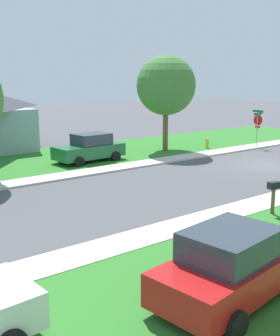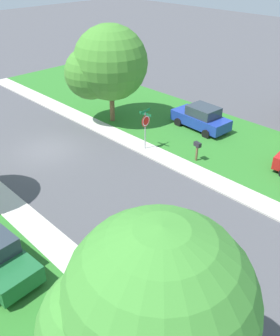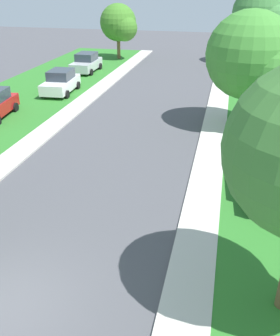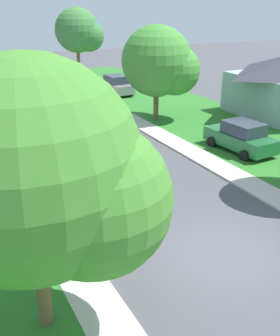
{
  "view_description": "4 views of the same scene",
  "coord_description": "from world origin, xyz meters",
  "px_view_note": "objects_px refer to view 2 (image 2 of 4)",
  "views": [
    {
      "loc": [
        -14.75,
        20.93,
        5.07
      ],
      "look_at": [
        -1.18,
        10.37,
        1.4
      ],
      "focal_mm": 45.33,
      "sensor_mm": 36.0,
      "label": 1
    },
    {
      "loc": [
        10.78,
        19.75,
        11.53
      ],
      "look_at": [
        -1.13,
        7.54,
        1.4
      ],
      "focal_mm": 40.18,
      "sensor_mm": 36.0,
      "label": 2
    },
    {
      "loc": [
        5.17,
        -6.43,
        7.89
      ],
      "look_at": [
        2.25,
        6.2,
        1.4
      ],
      "focal_mm": 40.51,
      "sensor_mm": 36.0,
      "label": 3
    },
    {
      "loc": [
        -7.86,
        -9.43,
        8.02
      ],
      "look_at": [
        -0.5,
        5.02,
        1.4
      ],
      "focal_mm": 44.27,
      "sensor_mm": 36.0,
      "label": 4
    }
  ],
  "objects_px": {
    "mailbox": "(197,147)",
    "stop_sign_far_corner": "(146,123)",
    "tree_across_right": "(145,311)",
    "car_blue_far_down_street": "(201,118)",
    "tree_corner_large": "(105,65)"
  },
  "relations": [
    {
      "from": "tree_across_right",
      "to": "mailbox",
      "type": "relative_size",
      "value": 4.99
    },
    {
      "from": "tree_corner_large",
      "to": "tree_across_right",
      "type": "bearing_deg",
      "value": 52.92
    },
    {
      "from": "car_blue_far_down_street",
      "to": "tree_across_right",
      "type": "xyz_separation_m",
      "value": [
        16.33,
        10.63,
        3.09
      ]
    },
    {
      "from": "stop_sign_far_corner",
      "to": "mailbox",
      "type": "relative_size",
      "value": 2.11
    },
    {
      "from": "tree_across_right",
      "to": "mailbox",
      "type": "xyz_separation_m",
      "value": [
        -12.32,
        -7.85,
        -2.96
      ]
    },
    {
      "from": "stop_sign_far_corner",
      "to": "tree_across_right",
      "type": "height_order",
      "value": "tree_across_right"
    },
    {
      "from": "tree_corner_large",
      "to": "mailbox",
      "type": "bearing_deg",
      "value": 89.8
    },
    {
      "from": "tree_across_right",
      "to": "mailbox",
      "type": "bearing_deg",
      "value": -147.52
    },
    {
      "from": "tree_corner_large",
      "to": "mailbox",
      "type": "relative_size",
      "value": 5.41
    },
    {
      "from": "mailbox",
      "to": "car_blue_far_down_street",
      "type": "bearing_deg",
      "value": -145.17
    },
    {
      "from": "car_blue_far_down_street",
      "to": "tree_across_right",
      "type": "height_order",
      "value": "tree_across_right"
    },
    {
      "from": "car_blue_far_down_street",
      "to": "tree_corner_large",
      "type": "height_order",
      "value": "tree_corner_large"
    },
    {
      "from": "tree_corner_large",
      "to": "car_blue_far_down_street",
      "type": "bearing_deg",
      "value": 124.83
    },
    {
      "from": "mailbox",
      "to": "stop_sign_far_corner",
      "type": "bearing_deg",
      "value": -70.61
    },
    {
      "from": "stop_sign_far_corner",
      "to": "tree_corner_large",
      "type": "distance_m",
      "value": 5.85
    }
  ]
}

